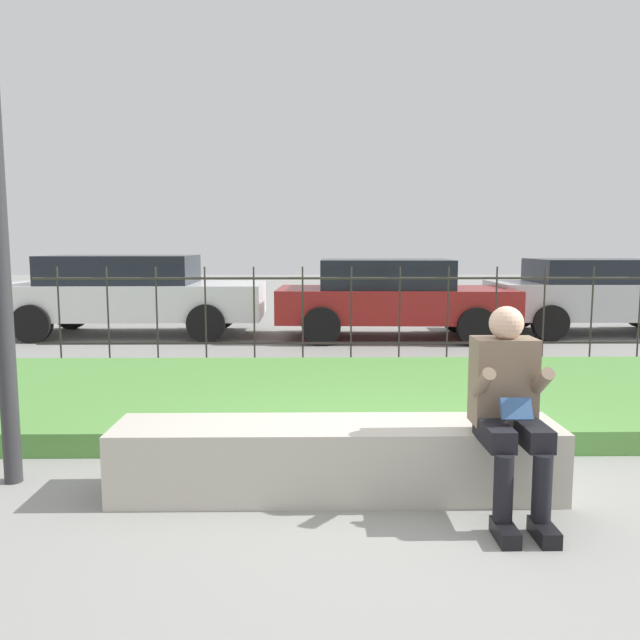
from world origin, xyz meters
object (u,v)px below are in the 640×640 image
Objects in this scene: stone_bench at (337,462)px; car_parked_center at (392,297)px; car_parked_right at (598,294)px; car_parked_left at (130,293)px; person_seated_reader at (508,402)px.

stone_bench is 0.71× the size of car_parked_center.
car_parked_left is at bearing -178.59° from car_parked_right.
car_parked_center is 0.88× the size of car_parked_left.
car_parked_center is 1.04× the size of car_parked_right.
car_parked_left reaches higher than car_parked_right.
car_parked_center reaches higher than car_parked_right.
person_seated_reader reaches higher than stone_bench.
stone_bench is 0.62× the size of car_parked_left.
car_parked_left reaches higher than person_seated_reader.
car_parked_center is 4.72m from car_parked_left.
stone_bench is 2.29× the size of person_seated_reader.
person_seated_reader is 7.21m from car_parked_center.
car_parked_left is at bearing 115.26° from stone_bench.
car_parked_center is (0.22, 7.21, 0.04)m from person_seated_reader.
person_seated_reader is 8.86m from car_parked_left.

